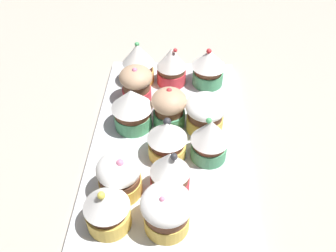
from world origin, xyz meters
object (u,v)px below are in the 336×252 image
Objects in this scene: cupcake_3 at (119,176)px; cupcake_8 at (170,173)px; baking_tray at (168,142)px; cupcake_4 at (107,208)px; cupcake_6 at (169,107)px; cupcake_1 at (136,83)px; cupcake_2 at (132,108)px; cupcake_9 at (167,210)px; cupcake_5 at (172,66)px; cupcake_11 at (206,113)px; cupcake_12 at (210,139)px; cupcake_10 at (209,67)px; cupcake_0 at (138,63)px; cupcake_7 at (170,139)px.

cupcake_3 is 0.86× the size of cupcake_8.
cupcake_4 is at bearing -24.04° from baking_tray.
cupcake_8 reaches higher than cupcake_6.
cupcake_1 is 0.94× the size of cupcake_2.
cupcake_6 reaches higher than cupcake_9.
cupcake_5 is at bearing 179.62° from baking_tray.
cupcake_2 reaches higher than cupcake_1.
cupcake_6 is at bearing -179.79° from baking_tray.
cupcake_11 is at bearing 163.73° from cupcake_9.
cupcake_12 reaches higher than cupcake_4.
cupcake_10 is at bearing 175.64° from cupcake_11.
cupcake_0 is 1.02× the size of cupcake_8.
cupcake_1 is at bearing -161.60° from cupcake_8.
cupcake_2 is 13.88cm from cupcake_12.
cupcake_11 is at bearing 138.15° from cupcake_7.
cupcake_10 reaches higher than cupcake_9.
cupcake_11 is at bearing 80.07° from cupcake_6.
baking_tray is at bearing -176.07° from cupcake_8.
cupcake_6 is at bearing -0.58° from cupcake_5.
cupcake_6 is 1.02× the size of cupcake_9.
cupcake_9 is at bearing 0.74° from cupcake_5.
cupcake_5 is (-25.92, 6.27, 0.43)cm from cupcake_3.
cupcake_8 reaches higher than cupcake_5.
cupcake_5 reaches higher than cupcake_6.
cupcake_3 is 8.53cm from cupcake_9.
cupcake_8 reaches higher than cupcake_3.
baking_tray is 5.29× the size of cupcake_0.
cupcake_8 is 26.38cm from cupcake_10.
baking_tray is 8.44cm from cupcake_12.
cupcake_0 is at bearing -158.42° from baking_tray.
cupcake_3 is 0.98× the size of cupcake_4.
cupcake_9 is at bearing 89.68° from cupcake_4.
cupcake_7 is at bearing 3.41° from cupcake_6.
cupcake_5 is at bearing 179.42° from cupcake_6.
cupcake_0 is 1.18× the size of cupcake_3.
cupcake_12 is (-12.33, 13.36, 0.34)cm from cupcake_4.
cupcake_6 is (-19.65, 6.99, 0.05)cm from cupcake_4.
cupcake_7 is at bearing 137.45° from cupcake_3.
cupcake_0 is 1.18× the size of cupcake_1.
cupcake_2 is at bearing -90.61° from cupcake_11.
baking_tray is 6.25× the size of cupcake_3.
cupcake_9 is (25.90, 6.56, -0.02)cm from cupcake_1.
cupcake_3 and cupcake_6 have the same top height.
cupcake_0 reaches higher than baking_tray.
cupcake_8 is at bearing 125.87° from cupcake_4.
cupcake_6 is 19.70cm from cupcake_9.
cupcake_5 reaches higher than cupcake_7.
cupcake_0 is at bearing -167.94° from cupcake_9.
cupcake_12 is at bearing -1.67° from cupcake_10.
cupcake_1 is 1.00× the size of cupcake_7.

